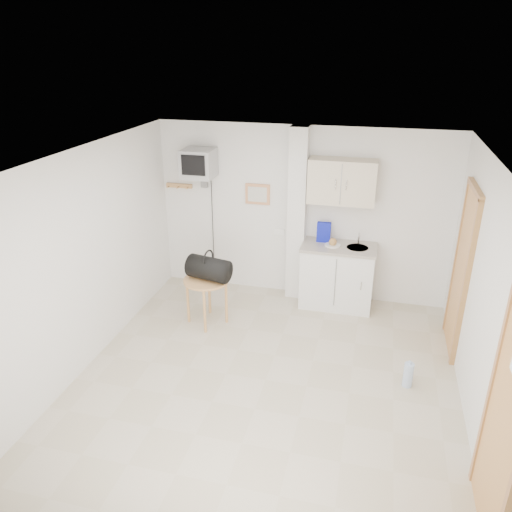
% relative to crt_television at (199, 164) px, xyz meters
% --- Properties ---
extents(ground, '(4.50, 4.50, 0.00)m').
position_rel_crt_television_xyz_m(ground, '(1.45, -2.02, -1.94)').
color(ground, '#C1B59D').
rests_on(ground, ground).
extents(room_envelope, '(4.24, 4.54, 2.55)m').
position_rel_crt_television_xyz_m(room_envelope, '(1.69, -1.93, -0.40)').
color(room_envelope, white).
rests_on(room_envelope, ground).
extents(kitchenette, '(1.03, 0.58, 2.10)m').
position_rel_crt_television_xyz_m(kitchenette, '(2.02, -0.02, -1.13)').
color(kitchenette, white).
rests_on(kitchenette, ground).
extents(crt_television, '(0.44, 0.45, 2.15)m').
position_rel_crt_television_xyz_m(crt_television, '(0.00, 0.00, 0.00)').
color(crt_television, slate).
rests_on(crt_television, ground).
extents(round_table, '(0.60, 0.60, 0.65)m').
position_rel_crt_television_xyz_m(round_table, '(0.40, -0.97, -1.38)').
color(round_table, tan).
rests_on(round_table, ground).
extents(duffel_bag, '(0.61, 0.42, 0.41)m').
position_rel_crt_television_xyz_m(duffel_bag, '(0.43, -0.96, -1.13)').
color(duffel_bag, black).
rests_on(duffel_bag, round_table).
extents(water_bottle, '(0.11, 0.11, 0.32)m').
position_rel_crt_television_xyz_m(water_bottle, '(2.99, -1.74, -1.79)').
color(water_bottle, '#A5BCDD').
rests_on(water_bottle, ground).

